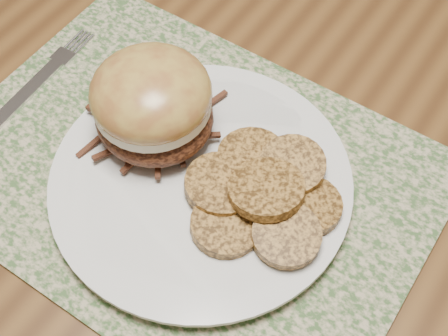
% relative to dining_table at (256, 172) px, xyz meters
% --- Properties ---
extents(dining_table, '(1.50, 0.90, 0.75)m').
position_rel_dining_table_xyz_m(dining_table, '(0.00, 0.00, 0.00)').
color(dining_table, brown).
rests_on(dining_table, ground).
extents(placemat, '(0.45, 0.33, 0.00)m').
position_rel_dining_table_xyz_m(placemat, '(-0.03, -0.09, 0.08)').
color(placemat, '#3B592E').
rests_on(placemat, dining_table).
extents(dinner_plate, '(0.26, 0.26, 0.02)m').
position_rel_dining_table_xyz_m(dinner_plate, '(-0.01, -0.09, 0.09)').
color(dinner_plate, silver).
rests_on(dinner_plate, placemat).
extents(pork_sandwich, '(0.14, 0.13, 0.09)m').
position_rel_dining_table_xyz_m(pork_sandwich, '(-0.07, -0.07, 0.14)').
color(pork_sandwich, black).
rests_on(pork_sandwich, dinner_plate).
extents(roasted_potatoes, '(0.16, 0.16, 0.04)m').
position_rel_dining_table_xyz_m(roasted_potatoes, '(0.05, -0.08, 0.11)').
color(roasted_potatoes, olive).
rests_on(roasted_potatoes, dinner_plate).
extents(fork, '(0.03, 0.18, 0.00)m').
position_rel_dining_table_xyz_m(fork, '(-0.22, -0.09, 0.09)').
color(fork, silver).
rests_on(fork, placemat).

